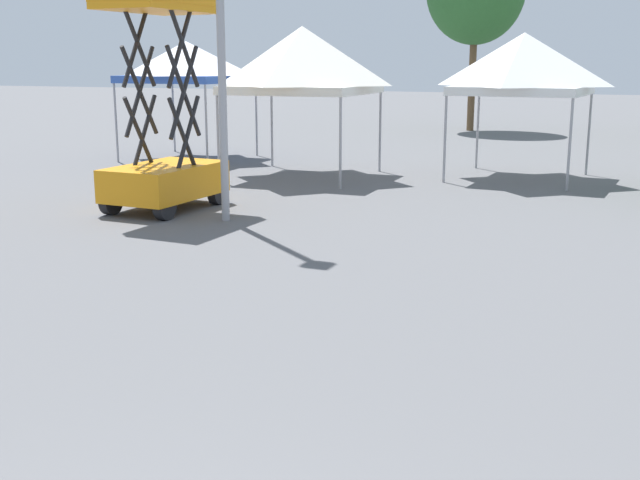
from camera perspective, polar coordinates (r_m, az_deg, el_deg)
canopy_tent_behind_right at (r=22.75m, az=-9.70°, el=12.66°), size 3.02×3.02×3.28m
canopy_tent_behind_left at (r=18.92m, az=-1.30°, el=12.96°), size 3.21×3.21×3.54m
canopy_tent_far_right at (r=19.14m, az=14.59°, el=12.31°), size 3.10×3.10×3.38m
scissor_lift at (r=14.91m, az=-11.32°, el=7.03°), size 1.51×2.36×4.26m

